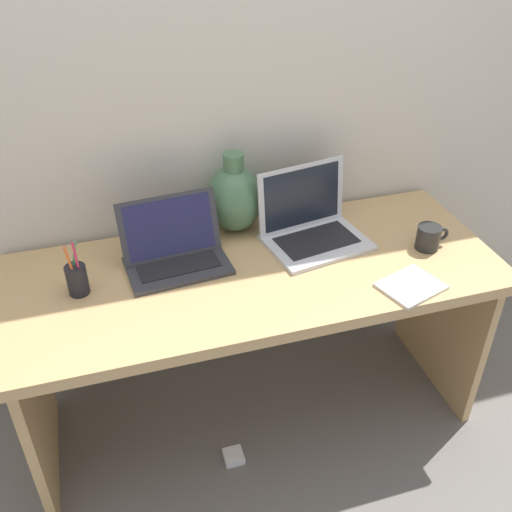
{
  "coord_description": "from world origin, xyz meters",
  "views": [
    {
      "loc": [
        -0.45,
        -1.49,
        1.83
      ],
      "look_at": [
        0.0,
        0.0,
        0.75
      ],
      "focal_mm": 41.23,
      "sensor_mm": 36.0,
      "label": 1
    }
  ],
  "objects_px": {
    "green_vase": "(234,198)",
    "pen_cup": "(77,279)",
    "notebook_stack": "(411,286)",
    "laptop_left": "(174,247)",
    "laptop_right": "(310,221)",
    "coffee_mug": "(429,237)",
    "power_brick": "(234,456)"
  },
  "relations": [
    {
      "from": "coffee_mug",
      "to": "pen_cup",
      "type": "bearing_deg",
      "value": 175.63
    },
    {
      "from": "laptop_right",
      "to": "power_brick",
      "type": "height_order",
      "value": "laptop_right"
    },
    {
      "from": "green_vase",
      "to": "laptop_left",
      "type": "bearing_deg",
      "value": -148.47
    },
    {
      "from": "laptop_left",
      "to": "laptop_right",
      "type": "xyz_separation_m",
      "value": [
        0.48,
        0.02,
        0.01
      ]
    },
    {
      "from": "laptop_left",
      "to": "power_brick",
      "type": "bearing_deg",
      "value": -70.16
    },
    {
      "from": "laptop_right",
      "to": "coffee_mug",
      "type": "xyz_separation_m",
      "value": [
        0.36,
        -0.18,
        -0.02
      ]
    },
    {
      "from": "laptop_left",
      "to": "laptop_right",
      "type": "height_order",
      "value": "laptop_right"
    },
    {
      "from": "green_vase",
      "to": "pen_cup",
      "type": "xyz_separation_m",
      "value": [
        -0.56,
        -0.23,
        -0.07
      ]
    },
    {
      "from": "laptop_left",
      "to": "laptop_right",
      "type": "bearing_deg",
      "value": 1.98
    },
    {
      "from": "power_brick",
      "to": "coffee_mug",
      "type": "bearing_deg",
      "value": 9.89
    },
    {
      "from": "coffee_mug",
      "to": "notebook_stack",
      "type": "bearing_deg",
      "value": -131.82
    },
    {
      "from": "laptop_left",
      "to": "pen_cup",
      "type": "xyz_separation_m",
      "value": [
        -0.31,
        -0.08,
        -0.01
      ]
    },
    {
      "from": "green_vase",
      "to": "notebook_stack",
      "type": "distance_m",
      "value": 0.67
    },
    {
      "from": "coffee_mug",
      "to": "power_brick",
      "type": "relative_size",
      "value": 1.68
    },
    {
      "from": "notebook_stack",
      "to": "power_brick",
      "type": "xyz_separation_m",
      "value": [
        -0.57,
        0.06,
        -0.69
      ]
    },
    {
      "from": "laptop_left",
      "to": "pen_cup",
      "type": "distance_m",
      "value": 0.32
    },
    {
      "from": "laptop_right",
      "to": "green_vase",
      "type": "bearing_deg",
      "value": 150.17
    },
    {
      "from": "laptop_left",
      "to": "coffee_mug",
      "type": "bearing_deg",
      "value": -11.08
    },
    {
      "from": "laptop_right",
      "to": "power_brick",
      "type": "xyz_separation_m",
      "value": [
        -0.37,
        -0.31,
        -0.75
      ]
    },
    {
      "from": "laptop_left",
      "to": "coffee_mug",
      "type": "height_order",
      "value": "laptop_left"
    },
    {
      "from": "coffee_mug",
      "to": "power_brick",
      "type": "height_order",
      "value": "coffee_mug"
    },
    {
      "from": "pen_cup",
      "to": "laptop_right",
      "type": "bearing_deg",
      "value": 6.74
    },
    {
      "from": "pen_cup",
      "to": "notebook_stack",
      "type": "bearing_deg",
      "value": -15.36
    },
    {
      "from": "green_vase",
      "to": "coffee_mug",
      "type": "relative_size",
      "value": 2.48
    },
    {
      "from": "coffee_mug",
      "to": "pen_cup",
      "type": "relative_size",
      "value": 0.62
    },
    {
      "from": "notebook_stack",
      "to": "coffee_mug",
      "type": "height_order",
      "value": "coffee_mug"
    },
    {
      "from": "coffee_mug",
      "to": "power_brick",
      "type": "xyz_separation_m",
      "value": [
        -0.74,
        -0.13,
        -0.73
      ]
    },
    {
      "from": "laptop_left",
      "to": "pen_cup",
      "type": "relative_size",
      "value": 1.82
    },
    {
      "from": "laptop_left",
      "to": "power_brick",
      "type": "relative_size",
      "value": 4.91
    },
    {
      "from": "laptop_right",
      "to": "green_vase",
      "type": "relative_size",
      "value": 1.29
    },
    {
      "from": "green_vase",
      "to": "notebook_stack",
      "type": "xyz_separation_m",
      "value": [
        0.43,
        -0.5,
        -0.12
      ]
    },
    {
      "from": "laptop_right",
      "to": "power_brick",
      "type": "bearing_deg",
      "value": -140.28
    }
  ]
}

